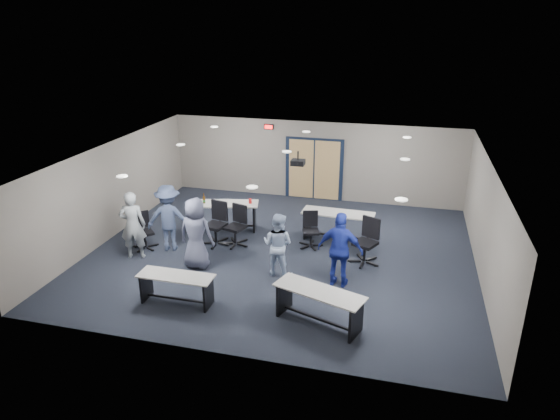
% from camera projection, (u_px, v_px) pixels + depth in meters
% --- Properties ---
extents(floor, '(10.00, 10.00, 0.00)m').
position_uv_depth(floor, '(282.00, 252.00, 13.47)').
color(floor, black).
rests_on(floor, ground).
extents(back_wall, '(10.00, 0.04, 2.70)m').
position_uv_depth(back_wall, '(314.00, 161.00, 17.05)').
color(back_wall, gray).
rests_on(back_wall, floor).
extents(front_wall, '(10.00, 0.04, 2.70)m').
position_uv_depth(front_wall, '(220.00, 291.00, 8.92)').
color(front_wall, gray).
rests_on(front_wall, floor).
extents(left_wall, '(0.04, 9.00, 2.70)m').
position_uv_depth(left_wall, '(112.00, 190.00, 14.16)').
color(left_wall, gray).
rests_on(left_wall, floor).
extents(right_wall, '(0.04, 9.00, 2.70)m').
position_uv_depth(right_wall, '(486.00, 224.00, 11.82)').
color(right_wall, gray).
rests_on(right_wall, floor).
extents(ceiling, '(10.00, 9.00, 0.04)m').
position_uv_depth(ceiling, '(282.00, 155.00, 12.50)').
color(ceiling, white).
rests_on(ceiling, back_wall).
extents(double_door, '(2.00, 0.07, 2.20)m').
position_uv_depth(double_door, '(314.00, 170.00, 17.12)').
color(double_door, black).
rests_on(double_door, back_wall).
extents(exit_sign, '(0.32, 0.07, 0.18)m').
position_uv_depth(exit_sign, '(269.00, 127.00, 16.98)').
color(exit_sign, black).
rests_on(exit_sign, back_wall).
extents(ceiling_projector, '(0.35, 0.32, 0.37)m').
position_uv_depth(ceiling_projector, '(298.00, 162.00, 12.99)').
color(ceiling_projector, black).
rests_on(ceiling_projector, ceiling).
extents(ceiling_can_lights, '(6.24, 5.74, 0.02)m').
position_uv_depth(ceiling_can_lights, '(284.00, 154.00, 12.74)').
color(ceiling_can_lights, silver).
rests_on(ceiling_can_lights, ceiling).
extents(table_front_left, '(1.68, 0.56, 0.68)m').
position_uv_depth(table_front_left, '(176.00, 284.00, 10.94)').
color(table_front_left, '#B3B1A9').
rests_on(table_front_left, floor).
extents(table_front_right, '(2.00, 1.22, 0.77)m').
position_uv_depth(table_front_right, '(319.00, 301.00, 10.17)').
color(table_front_right, '#B3B1A9').
rests_on(table_front_right, floor).
extents(table_back_left, '(2.14, 1.14, 1.13)m').
position_uv_depth(table_back_left, '(224.00, 211.00, 14.76)').
color(table_back_left, '#B3B1A9').
rests_on(table_back_left, floor).
extents(table_back_right, '(2.04, 0.75, 0.82)m').
position_uv_depth(table_back_right, '(338.00, 221.00, 14.07)').
color(table_back_right, '#B3B1A9').
rests_on(table_back_right, floor).
extents(chair_back_a, '(0.90, 0.90, 1.21)m').
position_uv_depth(chair_back_a, '(215.00, 224.00, 13.76)').
color(chair_back_a, black).
rests_on(chair_back_a, floor).
extents(chair_back_b, '(0.89, 0.89, 1.13)m').
position_uv_depth(chair_back_b, '(235.00, 226.00, 13.73)').
color(chair_back_b, black).
rests_on(chair_back_b, floor).
extents(chair_back_c, '(0.77, 0.77, 0.99)m').
position_uv_depth(chair_back_c, '(311.00, 230.00, 13.63)').
color(chair_back_c, black).
rests_on(chair_back_c, floor).
extents(chair_back_d, '(1.00, 1.00, 1.19)m').
position_uv_depth(chair_back_d, '(365.00, 242.00, 12.69)').
color(chair_back_d, black).
rests_on(chair_back_d, floor).
extents(chair_loose_left, '(0.90, 0.90, 1.01)m').
position_uv_depth(chair_loose_left, '(144.00, 231.00, 13.54)').
color(chair_loose_left, black).
rests_on(chair_loose_left, floor).
extents(person_gray, '(0.77, 0.62, 1.83)m').
position_uv_depth(person_gray, '(133.00, 225.00, 12.89)').
color(person_gray, '#959DA2').
rests_on(person_gray, floor).
extents(person_plaid, '(0.92, 0.62, 1.83)m').
position_uv_depth(person_plaid, '(196.00, 233.00, 12.40)').
color(person_plaid, slate).
rests_on(person_plaid, floor).
extents(person_lightblue, '(0.87, 0.73, 1.59)m').
position_uv_depth(person_lightblue, '(278.00, 244.00, 12.06)').
color(person_lightblue, '#AEC3E7').
rests_on(person_lightblue, floor).
extents(person_navy, '(1.12, 0.57, 1.83)m').
position_uv_depth(person_navy, '(340.00, 250.00, 11.51)').
color(person_navy, navy).
rests_on(person_navy, floor).
extents(person_back, '(1.32, 0.97, 1.83)m').
position_uv_depth(person_back, '(169.00, 218.00, 13.36)').
color(person_back, '#3C4A6C').
rests_on(person_back, floor).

